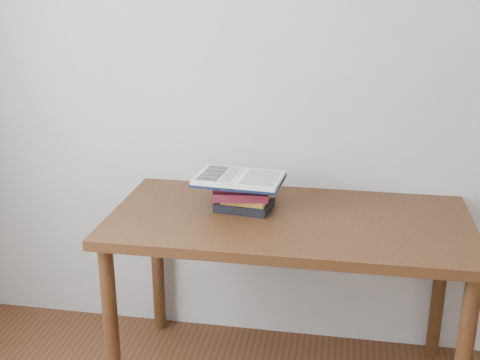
# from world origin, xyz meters

# --- Properties ---
(room_shell) EXTENTS (3.54, 3.54, 2.62)m
(room_shell) POSITION_xyz_m (-0.08, 0.01, 1.63)
(room_shell) COLOR beige
(room_shell) RESTS_ON ground
(desk) EXTENTS (1.46, 0.73, 0.78)m
(desk) POSITION_xyz_m (-0.07, 1.38, 0.69)
(desk) COLOR #4E3113
(desk) RESTS_ON ground
(book_stack) EXTENTS (0.25, 0.21, 0.12)m
(book_stack) POSITION_xyz_m (-0.27, 1.44, 0.84)
(book_stack) COLOR black
(book_stack) RESTS_ON desk
(open_book) EXTENTS (0.38, 0.28, 0.03)m
(open_book) POSITION_xyz_m (-0.28, 1.43, 0.92)
(open_book) COLOR black
(open_book) RESTS_ON book_stack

